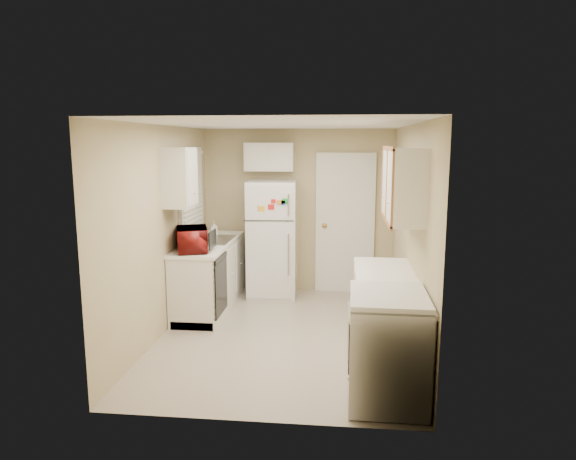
# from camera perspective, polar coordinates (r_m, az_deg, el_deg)

# --- Properties ---
(floor) EXTENTS (3.80, 3.80, 0.00)m
(floor) POSITION_cam_1_polar(r_m,az_deg,el_deg) (6.09, -0.51, -11.54)
(floor) COLOR #C1B4A3
(floor) RESTS_ON ground
(ceiling) EXTENTS (3.80, 3.80, 0.00)m
(ceiling) POSITION_cam_1_polar(r_m,az_deg,el_deg) (5.68, -0.54, 11.67)
(ceiling) COLOR white
(ceiling) RESTS_ON floor
(wall_left) EXTENTS (3.80, 3.80, 0.00)m
(wall_left) POSITION_cam_1_polar(r_m,az_deg,el_deg) (6.08, -13.74, -0.09)
(wall_left) COLOR tan
(wall_left) RESTS_ON floor
(wall_right) EXTENTS (3.80, 3.80, 0.00)m
(wall_right) POSITION_cam_1_polar(r_m,az_deg,el_deg) (5.77, 13.41, -0.59)
(wall_right) COLOR tan
(wall_right) RESTS_ON floor
(wall_back) EXTENTS (2.80, 2.80, 0.00)m
(wall_back) POSITION_cam_1_polar(r_m,az_deg,el_deg) (7.63, 1.11, 2.14)
(wall_back) COLOR tan
(wall_back) RESTS_ON floor
(wall_front) EXTENTS (2.80, 2.80, 0.00)m
(wall_front) POSITION_cam_1_polar(r_m,az_deg,el_deg) (3.92, -3.72, -5.17)
(wall_front) COLOR tan
(wall_front) RESTS_ON floor
(left_counter) EXTENTS (0.60, 1.80, 0.90)m
(left_counter) POSITION_cam_1_polar(r_m,az_deg,el_deg) (6.99, -8.68, -4.95)
(left_counter) COLOR silver
(left_counter) RESTS_ON floor
(dishwasher) EXTENTS (0.03, 0.58, 0.72)m
(dishwasher) POSITION_cam_1_polar(r_m,az_deg,el_deg) (6.35, -7.52, -6.05)
(dishwasher) COLOR black
(dishwasher) RESTS_ON floor
(sink) EXTENTS (0.54, 0.74, 0.16)m
(sink) POSITION_cam_1_polar(r_m,az_deg,el_deg) (7.04, -8.46, -1.41)
(sink) COLOR gray
(sink) RESTS_ON left_counter
(microwave) EXTENTS (0.59, 0.44, 0.35)m
(microwave) POSITION_cam_1_polar(r_m,az_deg,el_deg) (6.33, -10.59, -0.98)
(microwave) COLOR maroon
(microwave) RESTS_ON left_counter
(soap_bottle) EXTENTS (0.12, 0.12, 0.20)m
(soap_bottle) POSITION_cam_1_polar(r_m,az_deg,el_deg) (7.34, -8.23, 0.16)
(soap_bottle) COLOR white
(soap_bottle) RESTS_ON left_counter
(window_blinds) EXTENTS (0.10, 0.98, 1.08)m
(window_blinds) POSITION_cam_1_polar(r_m,az_deg,el_deg) (7.01, -10.68, 4.58)
(window_blinds) COLOR silver
(window_blinds) RESTS_ON wall_left
(upper_cabinet_left) EXTENTS (0.30, 0.45, 0.70)m
(upper_cabinet_left) POSITION_cam_1_polar(r_m,az_deg,el_deg) (6.17, -11.96, 5.73)
(upper_cabinet_left) COLOR silver
(upper_cabinet_left) RESTS_ON wall_left
(refrigerator) EXTENTS (0.72, 0.70, 1.67)m
(refrigerator) POSITION_cam_1_polar(r_m,az_deg,el_deg) (7.40, -1.78, -0.97)
(refrigerator) COLOR silver
(refrigerator) RESTS_ON floor
(cabinet_over_fridge) EXTENTS (0.70, 0.30, 0.40)m
(cabinet_over_fridge) POSITION_cam_1_polar(r_m,az_deg,el_deg) (7.46, -2.06, 8.12)
(cabinet_over_fridge) COLOR silver
(cabinet_over_fridge) RESTS_ON wall_back
(interior_door) EXTENTS (0.86, 0.06, 2.08)m
(interior_door) POSITION_cam_1_polar(r_m,az_deg,el_deg) (7.59, 6.35, 0.66)
(interior_door) COLOR silver
(interior_door) RESTS_ON floor
(right_counter) EXTENTS (0.60, 2.00, 0.90)m
(right_counter) POSITION_cam_1_polar(r_m,az_deg,el_deg) (5.17, 10.85, -10.35)
(right_counter) COLOR silver
(right_counter) RESTS_ON floor
(stove) EXTENTS (0.65, 0.80, 0.96)m
(stove) POSITION_cam_1_polar(r_m,az_deg,el_deg) (4.57, 10.97, -12.63)
(stove) COLOR silver
(stove) RESTS_ON floor
(upper_cabinet_right) EXTENTS (0.30, 1.20, 0.70)m
(upper_cabinet_right) POSITION_cam_1_polar(r_m,az_deg,el_deg) (5.19, 12.72, 4.98)
(upper_cabinet_right) COLOR silver
(upper_cabinet_right) RESTS_ON wall_right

